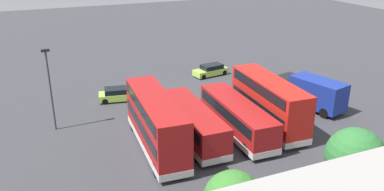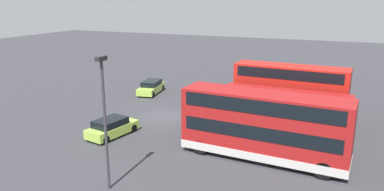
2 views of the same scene
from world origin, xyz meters
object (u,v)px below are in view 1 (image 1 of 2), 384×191
at_px(car_hatchback_silver, 118,94).
at_px(bus_single_deck_second, 237,117).
at_px(bus_double_decker_fourth, 156,122).
at_px(car_small_green, 211,70).
at_px(box_truck_blue, 311,92).
at_px(bus_single_deck_third, 193,122).
at_px(bus_double_decker_near_end, 269,102).
at_px(lamp_post_tall, 50,83).

bearing_deg(car_hatchback_silver, bus_single_deck_second, 123.48).
relative_size(bus_single_deck_second, bus_double_decker_fourth, 0.97).
bearing_deg(car_hatchback_silver, car_small_green, -163.72).
relative_size(box_truck_blue, car_hatchback_silver, 1.77).
height_order(bus_single_deck_third, car_hatchback_silver, bus_single_deck_third).
height_order(bus_single_deck_second, car_small_green, bus_single_deck_second).
bearing_deg(bus_double_decker_fourth, bus_double_decker_near_end, -179.92).
bearing_deg(bus_double_decker_fourth, bus_single_deck_third, -173.51).
bearing_deg(bus_single_deck_third, bus_double_decker_near_end, 177.11).
xyz_separation_m(bus_single_deck_third, box_truck_blue, (-13.96, -1.77, 0.09)).
distance_m(bus_single_deck_second, lamp_post_tall, 16.69).
xyz_separation_m(bus_single_deck_second, bus_double_decker_fourth, (7.46, -0.11, 0.83)).
xyz_separation_m(bus_single_deck_third, car_hatchback_silver, (3.80, -11.37, -0.92)).
distance_m(bus_double_decker_near_end, lamp_post_tall, 19.57).
relative_size(bus_single_deck_third, car_small_green, 2.22).
xyz_separation_m(bus_double_decker_near_end, bus_double_decker_fourth, (10.81, 0.01, 0.00)).
bearing_deg(car_small_green, bus_single_deck_second, 72.12).
height_order(bus_single_deck_third, box_truck_blue, box_truck_blue).
bearing_deg(bus_double_decker_fourth, lamp_post_tall, -43.96).
relative_size(bus_single_deck_second, car_small_green, 2.31).
height_order(bus_double_decker_fourth, lamp_post_tall, lamp_post_tall).
distance_m(bus_double_decker_fourth, lamp_post_tall, 10.39).
bearing_deg(bus_single_deck_third, bus_double_decker_fourth, 6.49).
xyz_separation_m(bus_double_decker_near_end, box_truck_blue, (-6.56, -2.14, -0.74)).
xyz_separation_m(bus_double_decker_fourth, car_hatchback_silver, (0.39, -11.76, -1.75)).
bearing_deg(car_hatchback_silver, bus_double_decker_near_end, 133.64).
distance_m(bus_single_deck_second, car_hatchback_silver, 14.26).
bearing_deg(bus_single_deck_second, car_small_green, -107.88).
xyz_separation_m(bus_single_deck_second, car_small_green, (-5.04, -15.63, -0.92)).
xyz_separation_m(bus_double_decker_fourth, car_small_green, (-12.50, -15.52, -1.75)).
relative_size(bus_double_decker_near_end, bus_single_deck_third, 0.99).
relative_size(bus_double_decker_near_end, lamp_post_tall, 1.36).
xyz_separation_m(bus_single_deck_third, bus_double_decker_fourth, (3.41, 0.39, 0.83)).
bearing_deg(car_hatchback_silver, bus_single_deck_third, 108.47).
distance_m(bus_double_decker_near_end, bus_single_deck_third, 7.45).
relative_size(bus_double_decker_near_end, car_hatchback_silver, 2.31).
bearing_deg(bus_single_deck_third, box_truck_blue, -172.78).
bearing_deg(box_truck_blue, bus_double_decker_near_end, 18.07).
xyz_separation_m(bus_single_deck_second, box_truck_blue, (-9.91, -2.27, 0.09)).
xyz_separation_m(bus_double_decker_near_end, lamp_post_tall, (18.14, -7.06, 2.01)).
distance_m(car_hatchback_silver, car_small_green, 13.43).
height_order(car_small_green, lamp_post_tall, lamp_post_tall).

